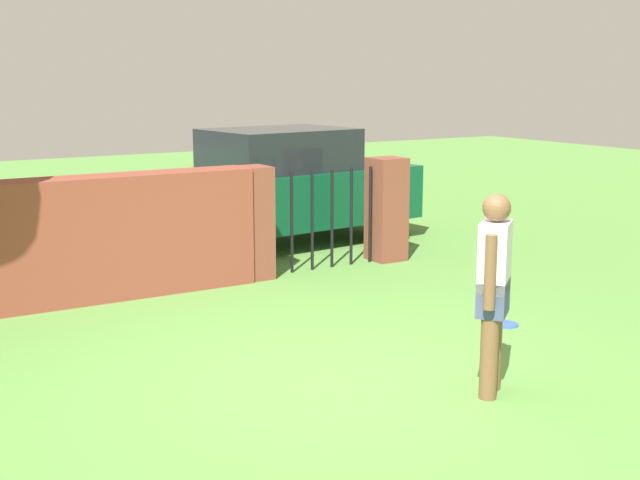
{
  "coord_description": "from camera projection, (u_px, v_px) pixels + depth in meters",
  "views": [
    {
      "loc": [
        -3.58,
        -5.71,
        2.55
      ],
      "look_at": [
        0.49,
        0.99,
        1.0
      ],
      "focal_mm": 48.23,
      "sensor_mm": 36.0,
      "label": 1
    }
  ],
  "objects": [
    {
      "name": "ground_plane",
      "position": [
        332.0,
        384.0,
        7.1
      ],
      "size": [
        40.0,
        40.0,
        0.0
      ],
      "primitive_type": "plane",
      "color": "#568C3D"
    },
    {
      "name": "brick_wall",
      "position": [
        35.0,
        245.0,
        9.27
      ],
      "size": [
        5.04,
        0.5,
        1.4
      ],
      "primitive_type": "cube",
      "color": "brown",
      "rests_on": "ground"
    },
    {
      "name": "person",
      "position": [
        494.0,
        285.0,
        6.73
      ],
      "size": [
        0.44,
        0.4,
        1.62
      ],
      "rotation": [
        0.0,
        0.0,
        0.69
      ],
      "color": "brown",
      "rests_on": "ground"
    },
    {
      "name": "fence_gate",
      "position": [
        322.0,
        216.0,
        11.13
      ],
      "size": [
        2.49,
        0.44,
        1.4
      ],
      "color": "brown",
      "rests_on": "ground"
    },
    {
      "name": "car",
      "position": [
        279.0,
        187.0,
        12.61
      ],
      "size": [
        4.36,
        2.26,
        1.72
      ],
      "rotation": [
        0.0,
        0.0,
        0.11
      ],
      "color": "#0C4C2D",
      "rests_on": "ground"
    },
    {
      "name": "frisbee_blue",
      "position": [
        505.0,
        324.0,
        8.75
      ],
      "size": [
        0.27,
        0.27,
        0.02
      ],
      "primitive_type": "cylinder",
      "color": "blue",
      "rests_on": "ground"
    }
  ]
}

